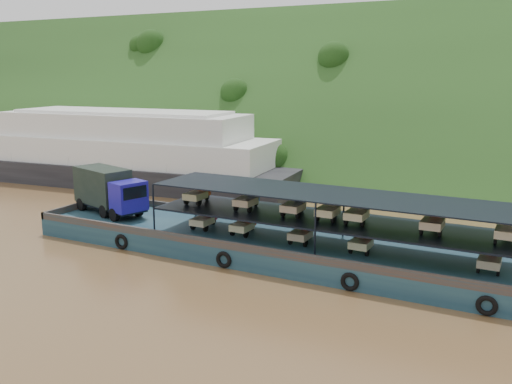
% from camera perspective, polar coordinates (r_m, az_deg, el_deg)
% --- Properties ---
extents(ground, '(160.00, 160.00, 0.00)m').
position_cam_1_polar(ground, '(38.69, 0.58, -5.76)').
color(ground, brown).
rests_on(ground, ground).
extents(hillside, '(140.00, 39.60, 39.60)m').
position_cam_1_polar(hillside, '(71.82, 13.71, 2.26)').
color(hillside, '#1F3B15').
rests_on(hillside, ground).
extents(cargo_barge, '(35.10, 7.18, 4.60)m').
position_cam_1_polar(cargo_barge, '(37.45, 0.52, -4.53)').
color(cargo_barge, '#122D40').
rests_on(cargo_barge, ground).
extents(passenger_ferry, '(38.94, 13.24, 7.73)m').
position_cam_1_polar(passenger_ferry, '(62.31, -13.04, 3.94)').
color(passenger_ferry, black).
rests_on(passenger_ferry, ground).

